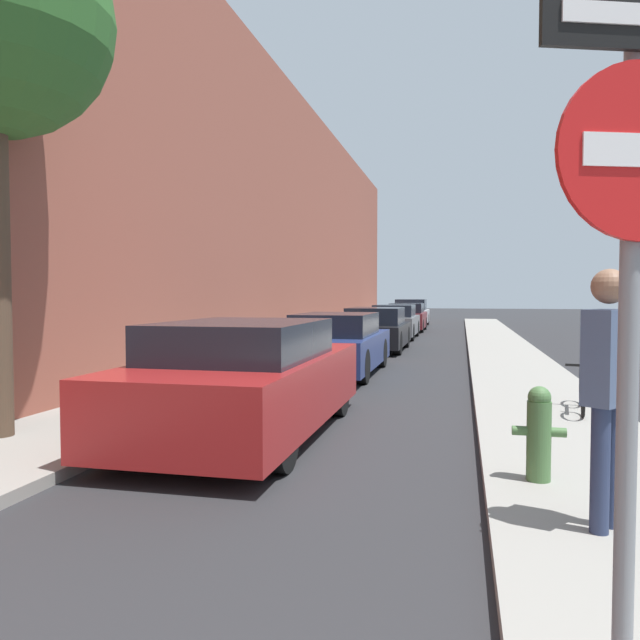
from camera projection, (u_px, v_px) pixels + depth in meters
The scene contains 14 objects.
ground_plane at pixel (391, 364), 15.04m from camera, with size 120.00×120.00×0.00m, color #28282B.
sidewalk_left at pixel (279, 359), 15.69m from camera, with size 2.00×52.00×0.12m.
sidewalk_right at pixel (513, 365), 14.38m from camera, with size 2.00×52.00×0.12m.
building_facade_left at pixel (229, 192), 15.81m from camera, with size 0.70×52.00×8.79m.
parked_car_red at pixel (247, 380), 7.44m from camera, with size 1.92×4.58×1.41m.
parked_car_navy at pixel (337, 344), 13.21m from camera, with size 1.75×4.51×1.32m.
parked_car_black at pixel (376, 330), 18.65m from camera, with size 1.79×4.12×1.33m.
parked_car_grey at pixel (395, 322), 23.80m from camera, with size 1.69×4.14×1.32m.
parked_car_maroon at pixel (407, 318), 28.61m from camera, with size 1.69×3.91×1.30m.
parked_car_silver at pixel (411, 313), 33.05m from camera, with size 1.77×3.92×1.45m.
fire_hydrant at pixel (539, 432), 5.26m from camera, with size 0.45×0.21×0.82m.
traffic_sign_post at pixel (635, 254), 2.06m from camera, with size 0.69×0.26×2.65m.
pedestrian at pixel (608, 379), 4.13m from camera, with size 0.39×0.43×1.79m.
bicycle at pixel (582, 387), 8.40m from camera, with size 0.44×1.60×0.66m.
Camera 1 is at (1.69, 1.02, 1.74)m, focal length 34.10 mm.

